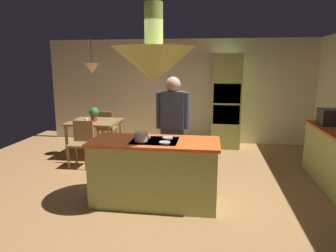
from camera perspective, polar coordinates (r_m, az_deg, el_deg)
The scene contains 14 objects.
ground at distance 4.70m, azimuth -1.95°, elevation -12.97°, with size 8.16×8.16×0.00m, color #9E7042.
wall_back at distance 7.73m, azimuth 2.49°, elevation 6.47°, with size 6.80×0.10×2.55m, color beige.
kitchen_island at distance 4.35m, azimuth -2.45°, elevation -8.50°, with size 1.78×0.77×0.93m.
oven_tower at distance 7.32m, azimuth 10.78°, elevation 4.54°, with size 0.66×0.62×2.18m.
dining_table at distance 6.72m, azimuth -13.51°, elevation 0.09°, with size 1.02×0.93×0.76m.
person_at_island at distance 4.80m, azimuth 0.91°, elevation 0.30°, with size 0.53×0.23×1.76m.
range_hood at distance 4.09m, azimuth -2.64°, elevation 11.75°, with size 1.10×1.10×1.00m.
pendant_light_over_table at distance 6.59m, azimuth -14.00°, elevation 10.40°, with size 0.32×0.32×0.82m.
chair_facing_island at distance 6.13m, azimuth -15.79°, elevation -2.58°, with size 0.40×0.40×0.87m.
chair_by_back_wall at distance 7.38m, azimuth -11.51°, elevation -0.05°, with size 0.40×0.40×0.87m.
potted_plant_on_table at distance 6.62m, azimuth -13.63°, elevation 2.29°, with size 0.20×0.20×0.30m.
cup_on_table at distance 6.51m, azimuth -14.95°, elevation 0.97°, with size 0.07×0.07×0.09m, color white.
microwave_on_counter at distance 5.95m, azimuth 28.50°, elevation 1.45°, with size 0.46×0.36×0.28m, color #232326.
cooking_pot_on_cooktop at distance 4.10m, azimuth -5.05°, elevation -1.98°, with size 0.18×0.18×0.12m, color #B2B2B7.
Camera 1 is at (0.76, -4.22, 1.94)m, focal length 32.71 mm.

